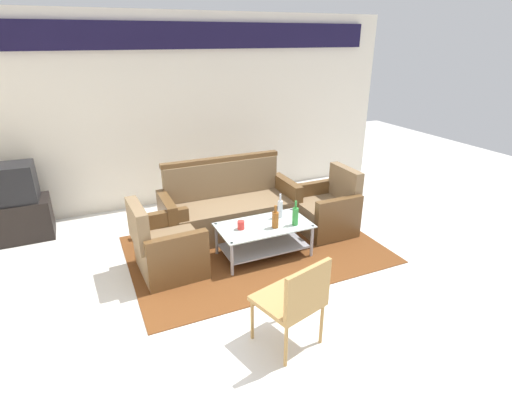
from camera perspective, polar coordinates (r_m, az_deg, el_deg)
ground_plane at (r=4.25m, az=4.80°, el=-12.47°), size 14.00×14.00×0.00m
wall_back at (r=6.37m, az=-8.48°, el=13.84°), size 6.52×0.19×2.80m
rug at (r=5.01m, az=-0.09°, el=-6.33°), size 3.02×2.06×0.01m
couch at (r=5.37m, az=-3.81°, el=-0.61°), size 1.80×0.75×0.96m
armchair_left at (r=4.56m, az=-12.64°, el=-6.10°), size 0.73×0.79×0.85m
armchair_right at (r=5.46m, az=10.00°, el=-0.82°), size 0.70×0.76×0.85m
coffee_table at (r=4.77m, az=1.14°, el=-4.35°), size 1.10×0.60×0.40m
bottle_green at (r=4.68m, az=5.64°, el=-1.55°), size 0.07×0.07×0.30m
bottle_brown at (r=4.60m, az=2.77°, el=-2.05°), size 0.08×0.08×0.27m
bottle_clear at (r=4.86m, az=3.46°, el=-0.51°), size 0.06×0.06×0.31m
cup at (r=4.59m, az=-2.16°, el=-2.88°), size 0.08×0.08×0.10m
tv_stand at (r=6.03m, az=-30.83°, el=-1.84°), size 0.80×0.50×0.52m
television at (r=5.87m, az=-31.80°, el=2.61°), size 0.61×0.46×0.48m
wicker_chair at (r=3.35m, az=5.67°, el=-13.07°), size 0.59×0.59×0.84m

